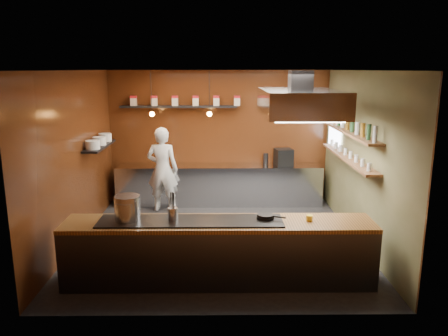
{
  "coord_description": "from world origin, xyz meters",
  "views": [
    {
      "loc": [
        0.02,
        -7.44,
        3.02
      ],
      "look_at": [
        0.09,
        0.4,
        1.24
      ],
      "focal_mm": 35.0,
      "sensor_mm": 36.0,
      "label": 1
    }
  ],
  "objects_px": {
    "stockpot_large": "(128,208)",
    "espresso_machine": "(284,157)",
    "extractor_hood": "(300,102)",
    "stockpot_small": "(126,212)",
    "chef": "(162,169)"
  },
  "relations": [
    {
      "from": "extractor_hood",
      "to": "stockpot_large",
      "type": "xyz_separation_m",
      "value": [
        -2.59,
        -1.17,
        -1.39
      ]
    },
    {
      "from": "stockpot_small",
      "to": "stockpot_large",
      "type": "bearing_deg",
      "value": 76.63
    },
    {
      "from": "espresso_machine",
      "to": "chef",
      "type": "relative_size",
      "value": 0.2
    },
    {
      "from": "extractor_hood",
      "to": "stockpot_large",
      "type": "relative_size",
      "value": 5.55
    },
    {
      "from": "stockpot_large",
      "to": "espresso_machine",
      "type": "xyz_separation_m",
      "value": [
        2.74,
        3.76,
        -0.03
      ]
    },
    {
      "from": "extractor_hood",
      "to": "espresso_machine",
      "type": "height_order",
      "value": "extractor_hood"
    },
    {
      "from": "espresso_machine",
      "to": "chef",
      "type": "height_order",
      "value": "chef"
    },
    {
      "from": "stockpot_large",
      "to": "espresso_machine",
      "type": "relative_size",
      "value": 0.98
    },
    {
      "from": "extractor_hood",
      "to": "stockpot_small",
      "type": "distance_m",
      "value": 3.21
    },
    {
      "from": "extractor_hood",
      "to": "stockpot_large",
      "type": "bearing_deg",
      "value": -155.7
    },
    {
      "from": "stockpot_large",
      "to": "stockpot_small",
      "type": "bearing_deg",
      "value": -103.37
    },
    {
      "from": "extractor_hood",
      "to": "stockpot_small",
      "type": "xyz_separation_m",
      "value": [
        -2.6,
        -1.22,
        -1.43
      ]
    },
    {
      "from": "stockpot_small",
      "to": "espresso_machine",
      "type": "xyz_separation_m",
      "value": [
        2.75,
        3.81,
        0.01
      ]
    },
    {
      "from": "extractor_hood",
      "to": "stockpot_small",
      "type": "height_order",
      "value": "extractor_hood"
    },
    {
      "from": "stockpot_large",
      "to": "espresso_machine",
      "type": "bearing_deg",
      "value": 53.91
    }
  ]
}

